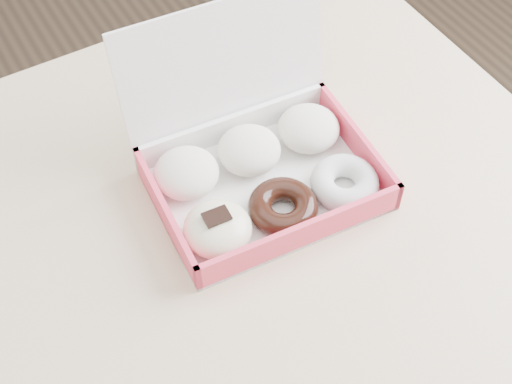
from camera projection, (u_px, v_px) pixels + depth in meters
table at (140, 300)px, 0.92m from camera, size 1.20×0.80×0.75m
donut_box at (258, 166)px, 0.91m from camera, size 0.30×0.26×0.20m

